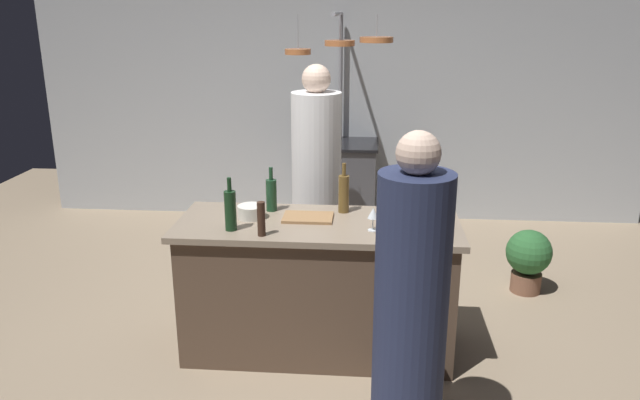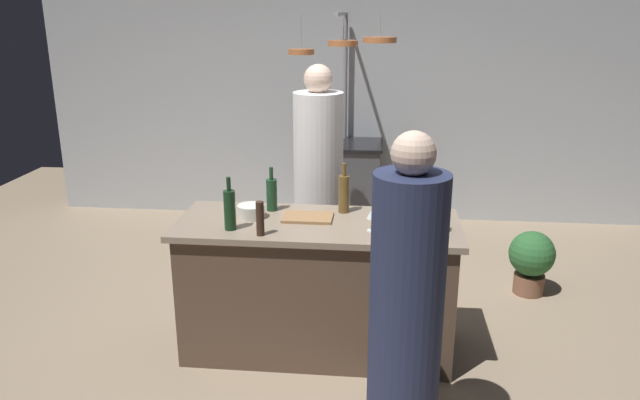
# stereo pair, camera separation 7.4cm
# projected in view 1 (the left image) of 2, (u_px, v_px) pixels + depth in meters

# --- Properties ---
(ground_plane) EXTENTS (9.00, 9.00, 0.00)m
(ground_plane) POSITION_uv_depth(u_px,v_px,m) (318.00, 347.00, 4.15)
(ground_plane) COLOR gray
(back_wall) EXTENTS (6.40, 0.16, 2.60)m
(back_wall) POSITION_uv_depth(u_px,v_px,m) (341.00, 97.00, 6.47)
(back_wall) COLOR #B2B7BC
(back_wall) RESTS_ON ground_plane
(kitchen_island) EXTENTS (1.80, 0.72, 0.90)m
(kitchen_island) POSITION_uv_depth(u_px,v_px,m) (318.00, 286.00, 4.01)
(kitchen_island) COLOR brown
(kitchen_island) RESTS_ON ground_plane
(stove_range) EXTENTS (0.80, 0.64, 0.89)m
(stove_range) POSITION_uv_depth(u_px,v_px,m) (338.00, 185.00, 6.34)
(stove_range) COLOR #47474C
(stove_range) RESTS_ON ground_plane
(chef) EXTENTS (0.38, 0.38, 1.81)m
(chef) POSITION_uv_depth(u_px,v_px,m) (316.00, 190.00, 4.77)
(chef) COLOR white
(chef) RESTS_ON ground_plane
(bar_stool_right) EXTENTS (0.28, 0.28, 0.68)m
(bar_stool_right) POSITION_uv_depth(u_px,v_px,m) (400.00, 350.00, 3.41)
(bar_stool_right) COLOR #4C4C51
(bar_stool_right) RESTS_ON ground_plane
(guest_right) EXTENTS (0.36, 0.36, 1.69)m
(guest_right) POSITION_uv_depth(u_px,v_px,m) (410.00, 316.00, 2.94)
(guest_right) COLOR #262D4C
(guest_right) RESTS_ON ground_plane
(overhead_pot_rack) EXTENTS (0.90, 1.33, 2.17)m
(overhead_pot_rack) POSITION_uv_depth(u_px,v_px,m) (342.00, 66.00, 5.49)
(overhead_pot_rack) COLOR gray
(overhead_pot_rack) RESTS_ON ground_plane
(potted_plant) EXTENTS (0.36, 0.36, 0.52)m
(potted_plant) POSITION_uv_depth(u_px,v_px,m) (528.00, 257.00, 4.88)
(potted_plant) COLOR brown
(potted_plant) RESTS_ON ground_plane
(cutting_board) EXTENTS (0.32, 0.22, 0.02)m
(cutting_board) POSITION_uv_depth(u_px,v_px,m) (308.00, 217.00, 3.94)
(cutting_board) COLOR #997047
(cutting_board) RESTS_ON kitchen_island
(pepper_mill) EXTENTS (0.05, 0.05, 0.21)m
(pepper_mill) POSITION_uv_depth(u_px,v_px,m) (261.00, 219.00, 3.62)
(pepper_mill) COLOR #382319
(pepper_mill) RESTS_ON kitchen_island
(wine_bottle_red) EXTENTS (0.07, 0.07, 0.33)m
(wine_bottle_red) POSITION_uv_depth(u_px,v_px,m) (230.00, 210.00, 3.70)
(wine_bottle_red) COLOR #143319
(wine_bottle_red) RESTS_ON kitchen_island
(wine_bottle_green) EXTENTS (0.07, 0.07, 0.30)m
(wine_bottle_green) POSITION_uv_depth(u_px,v_px,m) (271.00, 194.00, 4.07)
(wine_bottle_green) COLOR #193D23
(wine_bottle_green) RESTS_ON kitchen_island
(wine_bottle_amber) EXTENTS (0.07, 0.07, 0.33)m
(wine_bottle_amber) POSITION_uv_depth(u_px,v_px,m) (344.00, 193.00, 4.03)
(wine_bottle_amber) COLOR brown
(wine_bottle_amber) RESTS_ON kitchen_island
(wine_bottle_dark) EXTENTS (0.07, 0.07, 0.32)m
(wine_bottle_dark) POSITION_uv_depth(u_px,v_px,m) (436.00, 214.00, 3.64)
(wine_bottle_dark) COLOR black
(wine_bottle_dark) RESTS_ON kitchen_island
(wine_bottle_rose) EXTENTS (0.07, 0.07, 0.29)m
(wine_bottle_rose) POSITION_uv_depth(u_px,v_px,m) (436.00, 211.00, 3.75)
(wine_bottle_rose) COLOR #B78C8E
(wine_bottle_rose) RESTS_ON kitchen_island
(wine_glass_by_chef) EXTENTS (0.07, 0.07, 0.15)m
(wine_glass_by_chef) POSITION_uv_depth(u_px,v_px,m) (373.00, 214.00, 3.70)
(wine_glass_by_chef) COLOR silver
(wine_glass_by_chef) RESTS_ON kitchen_island
(wine_glass_near_left_guest) EXTENTS (0.07, 0.07, 0.15)m
(wine_glass_near_left_guest) POSITION_uv_depth(u_px,v_px,m) (422.00, 198.00, 4.03)
(wine_glass_near_left_guest) COLOR silver
(wine_glass_near_left_guest) RESTS_ON kitchen_island
(wine_glass_near_right_guest) EXTENTS (0.07, 0.07, 0.15)m
(wine_glass_near_right_guest) POSITION_uv_depth(u_px,v_px,m) (437.00, 199.00, 4.00)
(wine_glass_near_right_guest) COLOR silver
(wine_glass_near_right_guest) RESTS_ON kitchen_island
(mixing_bowl_ceramic) EXTENTS (0.17, 0.17, 0.08)m
(mixing_bowl_ceramic) POSITION_uv_depth(u_px,v_px,m) (251.00, 212.00, 3.94)
(mixing_bowl_ceramic) COLOR silver
(mixing_bowl_ceramic) RESTS_ON kitchen_island
(mixing_bowl_wooden) EXTENTS (0.22, 0.22, 0.07)m
(mixing_bowl_wooden) POSITION_uv_depth(u_px,v_px,m) (394.00, 212.00, 3.95)
(mixing_bowl_wooden) COLOR brown
(mixing_bowl_wooden) RESTS_ON kitchen_island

